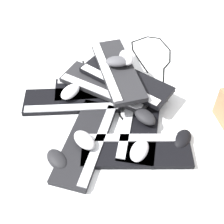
% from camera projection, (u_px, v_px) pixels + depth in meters
% --- Properties ---
extents(ground_plane, '(3.20, 3.20, 0.00)m').
position_uv_depth(ground_plane, '(121.00, 131.00, 1.34)').
color(ground_plane, white).
extents(keyboard_0, '(0.46, 0.34, 0.03)m').
position_uv_depth(keyboard_0, '(86.00, 142.00, 1.28)').
color(keyboard_0, black).
rests_on(keyboard_0, ground).
extents(keyboard_1, '(0.42, 0.42, 0.03)m').
position_uv_depth(keyboard_1, '(136.00, 151.00, 1.25)').
color(keyboard_1, black).
rests_on(keyboard_1, ground).
extents(keyboard_2, '(0.45, 0.37, 0.03)m').
position_uv_depth(keyboard_2, '(140.00, 123.00, 1.35)').
color(keyboard_2, black).
rests_on(keyboard_2, ground).
extents(keyboard_3, '(0.43, 0.40, 0.03)m').
position_uv_depth(keyboard_3, '(102.00, 88.00, 1.50)').
color(keyboard_3, black).
rests_on(keyboard_3, ground).
extents(keyboard_4, '(0.43, 0.41, 0.03)m').
position_uv_depth(keyboard_4, '(72.00, 101.00, 1.44)').
color(keyboard_4, black).
rests_on(keyboard_4, ground).
extents(keyboard_5, '(0.26, 0.46, 0.03)m').
position_uv_depth(keyboard_5, '(106.00, 86.00, 1.46)').
color(keyboard_5, '#232326').
rests_on(keyboard_5, keyboard_3).
extents(keyboard_6, '(0.21, 0.46, 0.03)m').
position_uv_depth(keyboard_6, '(126.00, 80.00, 1.45)').
color(keyboard_6, black).
rests_on(keyboard_6, keyboard_5).
extents(keyboard_7, '(0.35, 0.46, 0.03)m').
position_uv_depth(keyboard_7, '(117.00, 70.00, 1.45)').
color(keyboard_7, '#232326').
rests_on(keyboard_7, keyboard_6).
extents(mouse_0, '(0.08, 0.12, 0.04)m').
position_uv_depth(mouse_0, '(57.00, 159.00, 1.22)').
color(mouse_0, black).
rests_on(mouse_0, ground).
extents(mouse_1, '(0.12, 0.09, 0.04)m').
position_uv_depth(mouse_1, '(182.00, 139.00, 1.28)').
color(mouse_1, black).
rests_on(mouse_1, ground).
extents(mouse_2, '(0.08, 0.12, 0.04)m').
position_uv_depth(mouse_2, '(145.00, 117.00, 1.33)').
color(mouse_2, black).
rests_on(mouse_2, keyboard_2).
extents(mouse_3, '(0.12, 0.09, 0.04)m').
position_uv_depth(mouse_3, '(70.00, 92.00, 1.43)').
color(mouse_3, silver).
rests_on(mouse_3, keyboard_4).
extents(mouse_4, '(0.13, 0.12, 0.04)m').
position_uv_depth(mouse_4, '(118.00, 61.00, 1.43)').
color(mouse_4, '#4C4C51').
rests_on(mouse_4, keyboard_7).
extents(mouse_5, '(0.08, 0.12, 0.04)m').
position_uv_depth(mouse_5, '(84.00, 140.00, 1.24)').
color(mouse_5, '#B7B7BC').
rests_on(mouse_5, keyboard_0).
extents(mouse_6, '(0.12, 0.13, 0.04)m').
position_uv_depth(mouse_6, '(126.00, 57.00, 1.45)').
color(mouse_6, '#B7B7BC').
rests_on(mouse_6, keyboard_7).
extents(mouse_7, '(0.13, 0.10, 0.04)m').
position_uv_depth(mouse_7, '(139.00, 151.00, 1.21)').
color(mouse_7, '#B7B7BC').
rests_on(mouse_7, keyboard_1).
extents(cable_0, '(0.38, 0.44, 0.01)m').
position_uv_depth(cable_0, '(154.00, 58.00, 1.67)').
color(cable_0, black).
rests_on(cable_0, ground).
extents(cable_1, '(0.19, 0.69, 0.01)m').
position_uv_depth(cable_1, '(120.00, 102.00, 1.45)').
color(cable_1, black).
rests_on(cable_1, ground).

